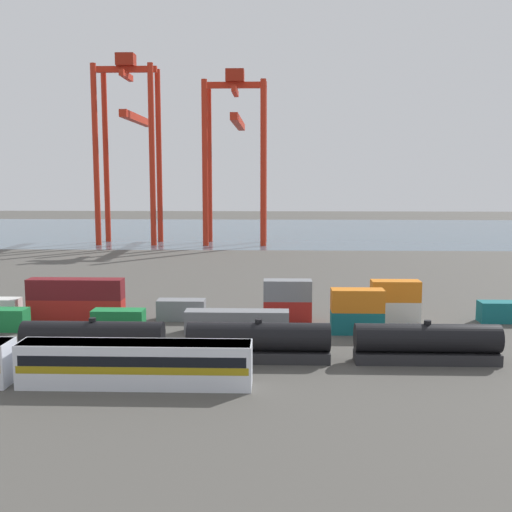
# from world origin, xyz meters

# --- Properties ---
(ground_plane) EXTENTS (420.00, 420.00, 0.00)m
(ground_plane) POSITION_xyz_m (0.00, 40.00, 0.00)
(ground_plane) COLOR #4C4944
(harbour_water) EXTENTS (400.00, 110.00, 0.01)m
(harbour_water) POSITION_xyz_m (0.00, 130.76, 0.00)
(harbour_water) COLOR #475B6B
(harbour_water) RESTS_ON ground_plane
(passenger_train) EXTENTS (41.24, 3.14, 3.90)m
(passenger_train) POSITION_xyz_m (-17.28, -23.99, 2.14)
(passenger_train) COLOR silver
(passenger_train) RESTS_ON ground_plane
(freight_tank_row) EXTENTS (46.82, 2.77, 4.23)m
(freight_tank_row) POSITION_xyz_m (3.69, -16.38, 1.98)
(freight_tank_row) COLOR #232326
(freight_tank_row) RESTS_ON ground_plane
(shipping_container_0) EXTENTS (6.04, 2.44, 2.60)m
(shipping_container_0) POSITION_xyz_m (-27.04, -5.09, 1.30)
(shipping_container_0) COLOR #197538
(shipping_container_0) RESTS_ON ground_plane
(shipping_container_1) EXTENTS (6.04, 2.44, 2.60)m
(shipping_container_1) POSITION_xyz_m (-13.09, -5.09, 1.30)
(shipping_container_1) COLOR #197538
(shipping_container_1) RESTS_ON ground_plane
(shipping_container_2) EXTENTS (12.10, 2.44, 2.60)m
(shipping_container_2) POSITION_xyz_m (0.86, -5.09, 1.30)
(shipping_container_2) COLOR slate
(shipping_container_2) RESTS_ON ground_plane
(shipping_container_3) EXTENTS (6.04, 2.44, 2.60)m
(shipping_container_3) POSITION_xyz_m (14.81, -5.09, 1.30)
(shipping_container_3) COLOR #146066
(shipping_container_3) RESTS_ON ground_plane
(shipping_container_4) EXTENTS (6.04, 2.44, 2.60)m
(shipping_container_4) POSITION_xyz_m (14.81, -5.09, 3.90)
(shipping_container_4) COLOR orange
(shipping_container_4) RESTS_ON shipping_container_3
(shipping_container_6) EXTENTS (12.10, 2.44, 2.60)m
(shipping_container_6) POSITION_xyz_m (-20.10, 1.04, 1.30)
(shipping_container_6) COLOR #AD211C
(shipping_container_6) RESTS_ON ground_plane
(shipping_container_7) EXTENTS (12.10, 2.44, 2.60)m
(shipping_container_7) POSITION_xyz_m (-20.10, 1.04, 3.90)
(shipping_container_7) COLOR maroon
(shipping_container_7) RESTS_ON shipping_container_6
(shipping_container_8) EXTENTS (6.04, 2.44, 2.60)m
(shipping_container_8) POSITION_xyz_m (-6.62, 1.04, 1.30)
(shipping_container_8) COLOR slate
(shipping_container_8) RESTS_ON ground_plane
(shipping_container_9) EXTENTS (6.04, 2.44, 2.60)m
(shipping_container_9) POSITION_xyz_m (6.86, 1.04, 1.30)
(shipping_container_9) COLOR #AD211C
(shipping_container_9) RESTS_ON ground_plane
(shipping_container_10) EXTENTS (6.04, 2.44, 2.60)m
(shipping_container_10) POSITION_xyz_m (6.86, 1.04, 3.90)
(shipping_container_10) COLOR slate
(shipping_container_10) RESTS_ON shipping_container_9
(shipping_container_11) EXTENTS (6.04, 2.44, 2.60)m
(shipping_container_11) POSITION_xyz_m (20.34, 1.04, 1.30)
(shipping_container_11) COLOR silver
(shipping_container_11) RESTS_ON ground_plane
(shipping_container_12) EXTENTS (6.04, 2.44, 2.60)m
(shipping_container_12) POSITION_xyz_m (20.34, 1.04, 3.90)
(shipping_container_12) COLOR orange
(shipping_container_12) RESTS_ON shipping_container_11
(shipping_container_13) EXTENTS (6.04, 2.44, 2.60)m
(shipping_container_13) POSITION_xyz_m (33.82, 1.04, 1.30)
(shipping_container_13) COLOR #146066
(shipping_container_13) RESTS_ON ground_plane
(gantry_crane_west) EXTENTS (16.40, 34.14, 50.23)m
(gantry_crane_west) POSITION_xyz_m (-34.45, 93.22, 29.74)
(gantry_crane_west) COLOR red
(gantry_crane_west) RESTS_ON ground_plane
(gantry_crane_central) EXTENTS (16.76, 37.28, 46.04)m
(gantry_crane_central) POSITION_xyz_m (-5.61, 93.82, 28.03)
(gantry_crane_central) COLOR red
(gantry_crane_central) RESTS_ON ground_plane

